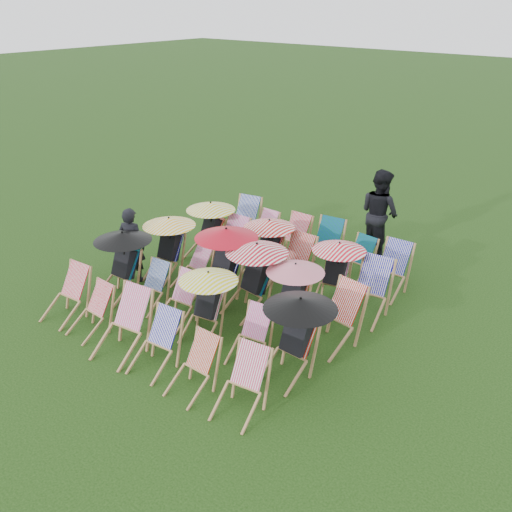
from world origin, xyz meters
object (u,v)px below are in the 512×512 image
Objects in this scene: deckchair_5 at (241,384)px; person_rear at (379,213)px; deckchair_29 at (389,270)px; person_left at (132,245)px; deckchair_0 at (65,294)px.

person_rear is at bearing 92.05° from deckchair_5.
deckchair_29 is at bearing 82.31° from deckchair_5.
deckchair_5 is 0.94× the size of deckchair_29.
deckchair_5 is 4.64m from person_left.
deckchair_29 is at bearing -167.18° from person_left.
deckchair_5 is 0.46× the size of person_rear.
person_left reaches higher than deckchair_0.
deckchair_0 is 1.02× the size of deckchair_5.
deckchair_5 is at bearing 138.29° from person_left.
person_left is 0.79× the size of person_rear.
deckchair_5 is at bearing 120.21° from person_rear.
person_rear reaches higher than deckchair_0.
deckchair_0 is 6.68m from person_rear.
person_rear is (-1.14, 5.92, 0.53)m from deckchair_5.
person_left is at bearing 72.53° from person_rear.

